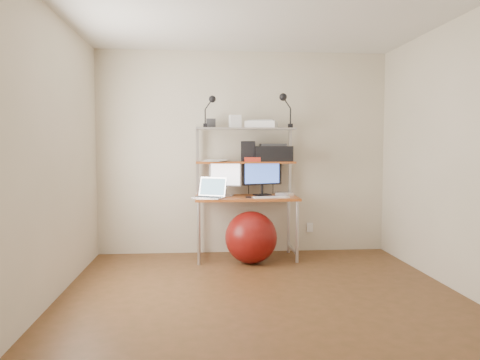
% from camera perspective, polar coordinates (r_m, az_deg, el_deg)
% --- Properties ---
extents(room, '(3.60, 3.60, 3.60)m').
position_cam_1_polar(room, '(4.06, 2.78, 3.01)').
color(room, brown).
rests_on(room, ground).
extents(computer_desk, '(1.20, 0.60, 1.57)m').
position_cam_1_polar(computer_desk, '(5.56, 0.70, 0.25)').
color(computer_desk, '#BA5324').
rests_on(computer_desk, ground).
extents(desktop, '(1.20, 0.60, 0.00)m').
position_cam_1_polar(desktop, '(5.52, 0.77, -2.03)').
color(desktop, '#BA5324').
rests_on(desktop, computer_desk).
extents(mid_shelf, '(1.18, 0.34, 0.00)m').
position_cam_1_polar(mid_shelf, '(5.62, 0.64, 2.28)').
color(mid_shelf, '#BA5324').
rests_on(mid_shelf, computer_desk).
extents(top_shelf, '(1.18, 0.34, 0.00)m').
position_cam_1_polar(top_shelf, '(5.62, 0.64, 6.36)').
color(top_shelf, silver).
rests_on(top_shelf, computer_desk).
extents(floor, '(3.60, 3.60, 0.00)m').
position_cam_1_polar(floor, '(4.27, 2.72, -14.03)').
color(floor, brown).
rests_on(floor, ground).
extents(wall_outlet, '(0.08, 0.01, 0.12)m').
position_cam_1_polar(wall_outlet, '(6.06, 8.50, -5.73)').
color(wall_outlet, white).
rests_on(wall_outlet, room).
extents(monitor_silver, '(0.38, 0.17, 0.43)m').
position_cam_1_polar(monitor_silver, '(5.58, -1.80, 0.40)').
color(monitor_silver, '#A9A9AD').
rests_on(monitor_silver, desktop).
extents(monitor_black, '(0.49, 0.21, 0.51)m').
position_cam_1_polar(monitor_black, '(5.65, 2.72, 0.71)').
color(monitor_black, black).
rests_on(monitor_black, desktop).
extents(laptop, '(0.42, 0.40, 0.30)m').
position_cam_1_polar(laptop, '(5.39, -3.56, -1.64)').
color(laptop, silver).
rests_on(laptop, desktop).
extents(keyboard, '(0.43, 0.17, 0.01)m').
position_cam_1_polar(keyboard, '(5.40, 3.81, -2.10)').
color(keyboard, white).
rests_on(keyboard, desktop).
extents(mouse, '(0.08, 0.05, 0.02)m').
position_cam_1_polar(mouse, '(5.40, 5.24, -2.06)').
color(mouse, white).
rests_on(mouse, desktop).
extents(mac_mini, '(0.25, 0.25, 0.04)m').
position_cam_1_polar(mac_mini, '(5.65, 5.40, -1.69)').
color(mac_mini, silver).
rests_on(mac_mini, desktop).
extents(phone, '(0.07, 0.12, 0.01)m').
position_cam_1_polar(phone, '(5.40, 1.03, -2.11)').
color(phone, black).
rests_on(phone, desktop).
extents(printer, '(0.45, 0.31, 0.21)m').
position_cam_1_polar(printer, '(5.66, 4.03, 3.29)').
color(printer, black).
rests_on(printer, mid_shelf).
extents(nas_cube, '(0.19, 0.19, 0.24)m').
position_cam_1_polar(nas_cube, '(5.62, 1.01, 3.52)').
color(nas_cube, black).
rests_on(nas_cube, mid_shelf).
extents(red_box, '(0.19, 0.13, 0.05)m').
position_cam_1_polar(red_box, '(5.54, 1.51, 2.53)').
color(red_box, red).
rests_on(red_box, mid_shelf).
extents(scanner, '(0.42, 0.34, 0.10)m').
position_cam_1_polar(scanner, '(5.67, 2.62, 6.80)').
color(scanner, white).
rests_on(scanner, top_shelf).
extents(box_white, '(0.15, 0.13, 0.15)m').
position_cam_1_polar(box_white, '(5.61, -0.61, 7.15)').
color(box_white, white).
rests_on(box_white, top_shelf).
extents(box_grey, '(0.11, 0.11, 0.11)m').
position_cam_1_polar(box_grey, '(5.65, -3.55, 6.90)').
color(box_grey, '#323234').
rests_on(box_grey, top_shelf).
extents(clip_lamp_left, '(0.15, 0.08, 0.37)m').
position_cam_1_polar(clip_lamp_left, '(5.51, -3.58, 9.20)').
color(clip_lamp_left, black).
rests_on(clip_lamp_left, top_shelf).
extents(clip_lamp_right, '(0.16, 0.09, 0.41)m').
position_cam_1_polar(clip_lamp_right, '(5.66, 5.46, 9.37)').
color(clip_lamp_right, black).
rests_on(clip_lamp_right, top_shelf).
extents(exercise_ball, '(0.59, 0.59, 0.59)m').
position_cam_1_polar(exercise_ball, '(5.36, 1.36, -7.00)').
color(exercise_ball, maroon).
rests_on(exercise_ball, floor).
extents(paper_stack, '(0.37, 0.41, 0.02)m').
position_cam_1_polar(paper_stack, '(5.59, -2.97, 2.39)').
color(paper_stack, white).
rests_on(paper_stack, mid_shelf).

